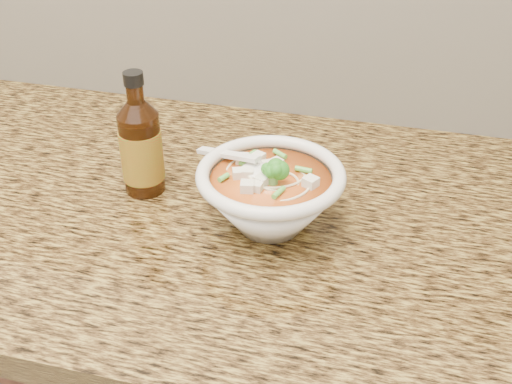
# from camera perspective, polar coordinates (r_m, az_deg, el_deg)

# --- Properties ---
(cabinet) EXTENTS (4.00, 0.65, 0.86)m
(cabinet) POSITION_cam_1_polar(r_m,az_deg,el_deg) (1.33, -13.26, -16.17)
(cabinet) COLOR #381C10
(cabinet) RESTS_ON ground
(counter_slab) EXTENTS (4.00, 0.68, 0.04)m
(counter_slab) POSITION_cam_1_polar(r_m,az_deg,el_deg) (1.04, -16.40, 0.28)
(counter_slab) COLOR olive
(counter_slab) RESTS_ON cabinet
(soup_bowl) EXTENTS (0.22, 0.20, 0.11)m
(soup_bowl) POSITION_cam_1_polar(r_m,az_deg,el_deg) (0.86, 1.28, -0.44)
(soup_bowl) COLOR white
(soup_bowl) RESTS_ON counter_slab
(hot_sauce_bottle) EXTENTS (0.08, 0.08, 0.19)m
(hot_sauce_bottle) POSITION_cam_1_polar(r_m,az_deg,el_deg) (0.94, -10.18, 3.89)
(hot_sauce_bottle) COLOR #3A1A07
(hot_sauce_bottle) RESTS_ON counter_slab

